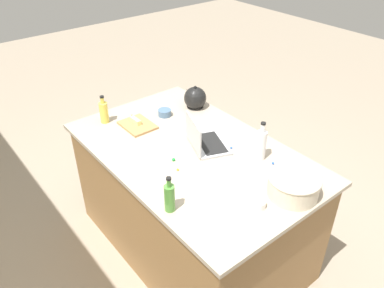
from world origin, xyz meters
TOP-DOWN VIEW (x-y plane):
  - ground_plane at (0.00, 0.00)m, footprint 12.00×12.00m
  - island_counter at (0.00, 0.00)m, footprint 1.74×1.07m
  - laptop at (-0.02, -0.09)m, footprint 0.37×0.32m
  - mixing_bowl_large at (-0.71, -0.16)m, footprint 0.30×0.30m
  - bottle_vinegar at (-0.35, -0.28)m, footprint 0.07×0.07m
  - bottle_olive at (-0.38, 0.46)m, footprint 0.06×0.06m
  - bottle_oil at (0.71, 0.27)m, footprint 0.06×0.06m
  - kettle at (0.47, -0.41)m, footprint 0.21×0.18m
  - cutting_board at (0.50, 0.12)m, footprint 0.26×0.20m
  - butter_stick_left at (0.53, 0.12)m, footprint 0.11×0.04m
  - ramekin_small at (-0.66, 0.06)m, footprint 0.09×0.09m
  - ramekin_medium at (0.51, -0.14)m, footprint 0.10×0.10m
  - candy_0 at (0.11, -0.15)m, footprint 0.01×0.01m
  - candy_1 at (-0.15, -0.22)m, footprint 0.02×0.02m
  - candy_2 at (0.65, 0.07)m, footprint 0.02×0.02m
  - candy_3 at (-0.34, 0.41)m, footprint 0.01×0.01m
  - candy_4 at (-0.12, 0.21)m, footprint 0.01×0.01m
  - candy_5 at (-0.22, 0.33)m, footprint 0.02×0.02m
  - candy_6 at (-0.65, -0.09)m, footprint 0.02×0.02m
  - candy_7 at (-0.02, 0.17)m, footprint 0.02×0.02m
  - candy_8 at (-0.45, -0.30)m, footprint 0.02×0.02m

SIDE VIEW (x-z plane):
  - ground_plane at x=0.00m, z-range 0.00..0.00m
  - island_counter at x=0.00m, z-range 0.00..0.90m
  - candy_0 at x=0.11m, z-range 0.90..0.91m
  - candy_4 at x=-0.12m, z-range 0.90..0.91m
  - candy_3 at x=-0.34m, z-range 0.90..0.91m
  - candy_1 at x=-0.15m, z-range 0.90..0.92m
  - candy_2 at x=0.65m, z-range 0.90..0.92m
  - candy_8 at x=-0.45m, z-range 0.90..0.92m
  - cutting_board at x=0.50m, z-range 0.90..0.92m
  - candy_6 at x=-0.65m, z-range 0.90..0.92m
  - candy_7 at x=-0.02m, z-range 0.90..0.92m
  - candy_5 at x=-0.22m, z-range 0.90..0.92m
  - ramekin_small at x=-0.66m, z-range 0.90..0.94m
  - ramekin_medium at x=0.51m, z-range 0.90..0.95m
  - butter_stick_left at x=0.53m, z-range 0.92..0.95m
  - laptop at x=-0.02m, z-range 0.84..1.06m
  - mixing_bowl_large at x=-0.71m, z-range 0.90..1.03m
  - kettle at x=0.47m, z-range 0.88..1.08m
  - bottle_oil at x=0.71m, z-range 0.88..1.09m
  - bottle_olive at x=-0.38m, z-range 0.88..1.10m
  - bottle_vinegar at x=-0.35m, z-range 0.87..1.14m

